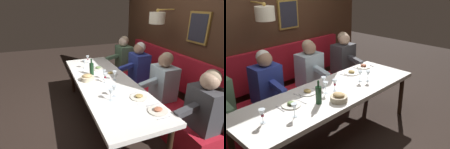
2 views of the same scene
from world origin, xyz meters
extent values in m
plane|color=black|center=(0.00, 0.00, 0.00)|extent=(12.00, 12.00, 0.00)
cube|color=white|center=(0.00, 0.00, 0.71)|extent=(0.90, 2.78, 0.06)
cylinder|color=black|center=(-0.35, -1.29, 0.34)|extent=(0.07, 0.07, 0.68)
cylinder|color=black|center=(0.35, -1.29, 0.34)|extent=(0.07, 0.07, 0.68)
cylinder|color=black|center=(0.35, 1.29, 0.34)|extent=(0.07, 0.07, 0.68)
cube|color=red|center=(0.89, 0.00, 0.23)|extent=(0.52, 2.98, 0.45)
cube|color=#422819|center=(1.48, 0.00, 1.45)|extent=(0.10, 4.18, 2.90)
cube|color=red|center=(1.39, 0.00, 0.77)|extent=(0.10, 2.98, 0.64)
cube|color=olive|center=(1.42, -0.40, 1.59)|extent=(0.04, 0.40, 0.48)
cube|color=#23232D|center=(1.40, -0.40, 1.59)|extent=(0.01, 0.34, 0.42)
cylinder|color=#B78E3D|center=(1.25, 0.24, 1.84)|extent=(0.35, 0.02, 0.02)
cylinder|color=beige|center=(1.08, 0.24, 1.70)|extent=(0.28, 0.28, 0.20)
sphere|color=#B78E3D|center=(1.08, 0.24, 1.83)|extent=(0.06, 0.06, 0.06)
cube|color=#3D3D42|center=(0.89, -1.22, 0.73)|extent=(0.30, 0.40, 0.56)
sphere|color=#D1A889|center=(0.87, -1.22, 1.11)|extent=(0.22, 0.22, 0.22)
sphere|color=tan|center=(0.90, -1.22, 1.14)|extent=(0.20, 0.20, 0.20)
cube|color=#3D3D42|center=(0.60, -1.22, 0.77)|extent=(0.33, 0.09, 0.14)
cube|color=silver|center=(0.89, -0.38, 0.73)|extent=(0.30, 0.40, 0.56)
sphere|color=#A37A60|center=(0.87, -0.38, 1.11)|extent=(0.22, 0.22, 0.22)
sphere|color=tan|center=(0.90, -0.38, 1.14)|extent=(0.20, 0.20, 0.20)
cube|color=silver|center=(0.60, -0.38, 0.77)|extent=(0.33, 0.09, 0.14)
cube|color=#283893|center=(0.89, 0.45, 0.73)|extent=(0.30, 0.40, 0.56)
sphere|color=#A37A60|center=(0.87, 0.45, 1.11)|extent=(0.22, 0.22, 0.22)
sphere|color=silver|center=(0.90, 0.45, 1.14)|extent=(0.20, 0.20, 0.20)
cube|color=#283893|center=(0.60, 0.45, 0.77)|extent=(0.33, 0.09, 0.14)
cylinder|color=silver|center=(0.29, -1.08, 0.75)|extent=(0.24, 0.24, 0.01)
ellipsoid|color=#B76647|center=(0.29, -1.08, 0.77)|extent=(0.11, 0.09, 0.04)
cube|color=silver|center=(0.27, -1.22, 0.74)|extent=(0.17, 0.02, 0.01)
cube|color=silver|center=(0.31, -0.93, 0.74)|extent=(0.18, 0.02, 0.01)
cylinder|color=silver|center=(0.24, -0.71, 0.75)|extent=(0.24, 0.24, 0.01)
ellipsoid|color=#AD8E4C|center=(0.24, -0.71, 0.77)|extent=(0.11, 0.09, 0.04)
cube|color=silver|center=(0.22, -0.85, 0.74)|extent=(0.17, 0.02, 0.01)
cube|color=silver|center=(0.26, -0.56, 0.74)|extent=(0.18, 0.04, 0.01)
cylinder|color=silver|center=(0.07, 0.62, 0.75)|extent=(0.24, 0.24, 0.01)
ellipsoid|color=#668447|center=(0.07, 0.62, 0.77)|extent=(0.11, 0.09, 0.04)
cube|color=silver|center=(0.05, 0.47, 0.74)|extent=(0.17, 0.03, 0.01)
cube|color=silver|center=(0.09, 0.76, 0.74)|extent=(0.18, 0.03, 0.01)
cylinder|color=white|center=(0.20, 0.25, 0.75)|extent=(0.24, 0.24, 0.01)
ellipsoid|color=#AD8E4C|center=(0.20, 0.25, 0.77)|extent=(0.11, 0.09, 0.04)
cube|color=silver|center=(0.18, 0.11, 0.74)|extent=(0.17, 0.04, 0.01)
cube|color=silver|center=(0.22, 0.40, 0.74)|extent=(0.18, 0.02, 0.01)
cylinder|color=silver|center=(0.16, -0.01, 0.74)|extent=(0.06, 0.06, 0.00)
cylinder|color=silver|center=(0.16, -0.01, 0.78)|extent=(0.01, 0.01, 0.07)
cone|color=silver|center=(0.16, -0.01, 0.86)|extent=(0.07, 0.07, 0.08)
cylinder|color=silver|center=(-0.03, 1.06, 0.74)|extent=(0.06, 0.06, 0.00)
cylinder|color=silver|center=(-0.03, 1.06, 0.78)|extent=(0.01, 0.01, 0.07)
cone|color=silver|center=(-0.03, 1.06, 0.86)|extent=(0.07, 0.07, 0.08)
cylinder|color=maroon|center=(-0.03, 1.06, 0.83)|extent=(0.03, 0.03, 0.02)
cylinder|color=silver|center=(-0.02, -0.05, 0.74)|extent=(0.06, 0.06, 0.00)
cylinder|color=silver|center=(-0.02, -0.05, 0.78)|extent=(0.01, 0.01, 0.07)
cone|color=silver|center=(-0.02, -0.05, 0.86)|extent=(0.07, 0.07, 0.08)
cylinder|color=maroon|center=(-0.02, -0.05, 0.83)|extent=(0.03, 0.03, 0.03)
cylinder|color=silver|center=(0.01, 0.09, 0.74)|extent=(0.06, 0.06, 0.00)
cylinder|color=silver|center=(0.01, 0.09, 0.78)|extent=(0.01, 0.01, 0.07)
cone|color=silver|center=(0.01, 0.09, 0.86)|extent=(0.07, 0.07, 0.08)
cylinder|color=silver|center=(-0.06, -0.54, 0.74)|extent=(0.06, 0.06, 0.00)
cylinder|color=silver|center=(-0.06, -0.54, 0.78)|extent=(0.01, 0.01, 0.07)
cone|color=silver|center=(-0.06, -0.54, 0.86)|extent=(0.07, 0.07, 0.08)
cylinder|color=silver|center=(-0.17, 0.75, 0.74)|extent=(0.06, 0.06, 0.00)
cylinder|color=silver|center=(-0.17, 0.75, 0.78)|extent=(0.01, 0.01, 0.07)
cone|color=silver|center=(-0.17, 0.75, 0.86)|extent=(0.07, 0.07, 0.08)
cylinder|color=silver|center=(-0.14, -0.63, 0.74)|extent=(0.06, 0.06, 0.00)
cylinder|color=silver|center=(-0.14, -0.63, 0.78)|extent=(0.01, 0.01, 0.07)
cone|color=silver|center=(-0.14, -0.63, 0.86)|extent=(0.07, 0.07, 0.08)
cylinder|color=#19381E|center=(-0.13, 0.35, 0.85)|extent=(0.08, 0.08, 0.22)
cylinder|color=#19381E|center=(-0.13, 0.35, 1.00)|extent=(0.03, 0.03, 0.08)
cylinder|color=beige|center=(-0.27, 0.14, 0.78)|extent=(0.22, 0.22, 0.07)
ellipsoid|color=tan|center=(-0.27, 0.14, 0.83)|extent=(0.15, 0.13, 0.06)
camera|label=1|loc=(-0.89, -2.59, 1.95)|focal=28.89mm
camera|label=2|loc=(-2.22, 2.24, 2.21)|focal=41.13mm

